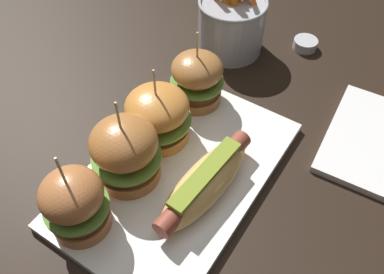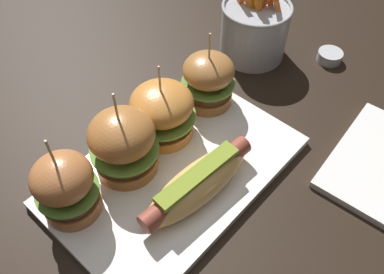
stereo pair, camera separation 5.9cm
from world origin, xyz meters
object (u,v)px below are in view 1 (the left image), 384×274
at_px(slider_far_left, 75,203).
at_px(sauce_ramekin, 305,44).
at_px(slider_center_left, 125,152).
at_px(slider_center_right, 158,115).
at_px(fries_bucket, 231,24).
at_px(slider_far_right, 197,79).
at_px(platter_main, 178,173).
at_px(hot_dog, 205,182).

height_order(slider_far_left, sauce_ramekin, slider_far_left).
distance_m(slider_center_left, slider_center_right, 0.09).
distance_m(fries_bucket, sauce_ramekin, 0.16).
relative_size(slider_center_left, sauce_ramekin, 3.15).
bearing_deg(slider_far_right, platter_main, -157.46).
relative_size(slider_center_left, slider_far_right, 1.09).
distance_m(platter_main, hot_dog, 0.06).
distance_m(slider_far_right, fries_bucket, 0.17).
xyz_separation_m(platter_main, hot_dog, (-0.01, -0.05, 0.03)).
relative_size(platter_main, slider_center_left, 2.50).
distance_m(slider_far_left, slider_center_left, 0.10).
bearing_deg(fries_bucket, slider_center_right, -174.59).
bearing_deg(hot_dog, platter_main, 80.22).
bearing_deg(platter_main, fries_bucket, 16.16).
height_order(hot_dog, fries_bucket, fries_bucket).
bearing_deg(hot_dog, slider_far_left, 140.17).
relative_size(hot_dog, slider_far_left, 1.35).
xyz_separation_m(hot_dog, sauce_ramekin, (0.40, 0.02, -0.03)).
bearing_deg(slider_far_right, hot_dog, -143.64).
distance_m(slider_center_left, sauce_ramekin, 0.45).
xyz_separation_m(slider_far_left, sauce_ramekin, (0.54, -0.09, -0.05)).
relative_size(slider_far_right, sauce_ramekin, 2.90).
bearing_deg(platter_main, slider_far_right, 22.54).
xyz_separation_m(slider_center_left, fries_bucket, (0.36, 0.03, -0.01)).
distance_m(platter_main, slider_far_right, 0.16).
xyz_separation_m(fries_bucket, sauce_ramekin, (0.08, -0.13, -0.05)).
xyz_separation_m(platter_main, fries_bucket, (0.31, 0.09, 0.05)).
relative_size(slider_far_left, slider_far_right, 1.06).
xyz_separation_m(slider_far_left, fries_bucket, (0.45, 0.03, -0.01)).
distance_m(platter_main, fries_bucket, 0.33).
height_order(slider_far_left, slider_center_left, slider_center_left).
height_order(hot_dog, slider_far_right, slider_far_right).
xyz_separation_m(slider_center_right, fries_bucket, (0.27, 0.03, -0.00)).
bearing_deg(sauce_ramekin, slider_center_right, 164.17).
bearing_deg(slider_center_right, slider_far_left, -178.11).
bearing_deg(fries_bucket, platter_main, -163.84).
bearing_deg(slider_center_left, slider_center_right, 5.51).
bearing_deg(slider_center_right, hot_dog, -113.12).
relative_size(slider_far_right, fries_bucket, 0.90).
height_order(slider_center_right, sauce_ramekin, slider_center_right).
height_order(hot_dog, slider_center_right, slider_center_right).
bearing_deg(fries_bucket, slider_far_left, -176.00).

